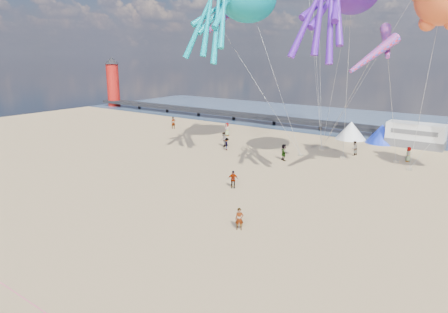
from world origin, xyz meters
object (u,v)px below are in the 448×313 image
at_px(beachgoer_4, 284,152).
at_px(beachgoer_6, 227,129).
at_px(standing_person, 239,219).
at_px(sandbag_b, 343,157).
at_px(lighthouse, 113,85).
at_px(beachgoer_5, 173,123).
at_px(tent_blue, 382,134).
at_px(beachgoer_7, 224,139).
at_px(sandbag_c, 409,169).
at_px(beachgoer_3, 233,179).
at_px(beachgoer_0, 408,154).
at_px(sandbag_d, 396,161).
at_px(beachgoer_2, 227,144).
at_px(windsock_mid, 387,42).
at_px(windsock_right, 374,54).
at_px(sandbag_e, 322,149).
at_px(tent_white, 351,130).
at_px(motorhome_0, 415,135).
at_px(sandbag_a, 301,155).
at_px(windsock_left, 218,22).
at_px(beachgoer_1, 354,148).

height_order(beachgoer_4, beachgoer_6, beachgoer_6).
relative_size(standing_person, sandbag_b, 2.99).
xyz_separation_m(lighthouse, beachgoer_5, (29.38, -12.51, -3.58)).
relative_size(tent_blue, beachgoer_7, 2.18).
xyz_separation_m(beachgoer_4, sandbag_c, (11.89, 3.88, -0.79)).
bearing_deg(sandbag_b, beachgoer_3, -105.04).
height_order(beachgoer_0, sandbag_d, beachgoer_0).
height_order(beachgoer_0, beachgoer_5, beachgoer_5).
distance_m(beachgoer_2, windsock_mid, 20.92).
relative_size(windsock_mid, windsock_right, 1.09).
height_order(beachgoer_7, sandbag_b, beachgoer_7).
relative_size(beachgoer_2, sandbag_d, 2.97).
distance_m(sandbag_c, windsock_right, 14.07).
distance_m(beachgoer_7, windsock_mid, 22.05).
relative_size(beachgoer_4, sandbag_b, 3.58).
relative_size(sandbag_d, sandbag_e, 1.00).
distance_m(sandbag_d, windsock_mid, 13.96).
height_order(tent_white, sandbag_b, tent_white).
height_order(motorhome_0, standing_person, motorhome_0).
bearing_deg(beachgoer_7, sandbag_a, 68.06).
relative_size(sandbag_b, sandbag_c, 1.00).
relative_size(lighthouse, beachgoer_3, 5.83).
relative_size(standing_person, sandbag_d, 2.99).
bearing_deg(standing_person, beachgoer_5, 107.16).
bearing_deg(windsock_left, sandbag_a, -4.45).
distance_m(beachgoer_4, beachgoer_7, 9.21).
height_order(tent_blue, sandbag_c, tent_blue).
height_order(beachgoer_1, sandbag_e, beachgoer_1).
height_order(beachgoer_2, beachgoer_6, beachgoer_6).
height_order(sandbag_e, windsock_left, windsock_left).
relative_size(lighthouse, sandbag_a, 18.00).
bearing_deg(beachgoer_7, beachgoer_2, 18.93).
distance_m(beachgoer_3, sandbag_c, 18.40).
xyz_separation_m(standing_person, beachgoer_4, (-5.92, 17.42, 0.15)).
height_order(beachgoer_1, beachgoer_2, beachgoer_1).
bearing_deg(sandbag_b, beachgoer_0, 24.64).
bearing_deg(sandbag_e, tent_blue, 60.59).
relative_size(beachgoer_6, sandbag_e, 3.69).
xyz_separation_m(beachgoer_2, beachgoer_4, (7.74, -0.21, 0.15)).
distance_m(beachgoer_7, windsock_right, 22.38).
distance_m(motorhome_0, windsock_mid, 19.14).
xyz_separation_m(beachgoer_0, sandbag_e, (-9.56, -0.48, -0.69)).
relative_size(beachgoer_3, windsock_right, 0.29).
bearing_deg(beachgoer_1, lighthouse, -83.09).
xyz_separation_m(beachgoer_2, sandbag_a, (8.44, 2.56, -0.63)).
xyz_separation_m(sandbag_a, sandbag_e, (0.75, 4.20, 0.00)).
distance_m(beachgoer_5, sandbag_b, 27.52).
bearing_deg(sandbag_a, sandbag_d, 20.51).
xyz_separation_m(beachgoer_5, windsock_right, (32.40, -11.26, 10.26)).
height_order(beachgoer_2, sandbag_c, beachgoer_2).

